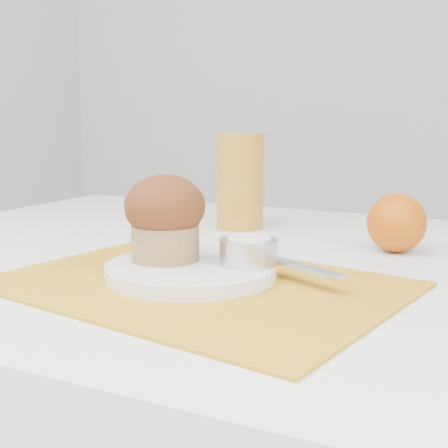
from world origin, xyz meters
The scene contains 10 objects.
placemat centered at (-0.03, -0.10, 0.75)m, with size 0.41×0.30×0.00m, color orange.
plate centered at (-0.05, -0.08, 0.76)m, with size 0.19×0.19×0.01m, color white.
ramekin centered at (0.01, -0.06, 0.78)m, with size 0.06×0.06×0.03m, color #BBBABF.
cream centered at (0.01, -0.06, 0.80)m, with size 0.05×0.05×0.01m, color white.
raspberry_near centered at (-0.02, -0.04, 0.78)m, with size 0.02×0.02×0.02m, color #51020A.
raspberry_far centered at (-0.02, -0.04, 0.78)m, with size 0.02×0.02×0.02m, color #590502.
butter_knife centered at (0.04, -0.04, 0.77)m, with size 0.19×0.02×0.00m, color silver.
orange centered at (0.12, 0.16, 0.79)m, with size 0.08×0.08×0.08m, color #C45306.
juice_glass centered at (-0.13, 0.23, 0.83)m, with size 0.08×0.08×0.15m, color orange.
muffin centered at (-0.08, -0.08, 0.82)m, with size 0.09×0.09×0.10m.
Camera 1 is at (0.28, -0.66, 0.93)m, focal length 50.00 mm.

